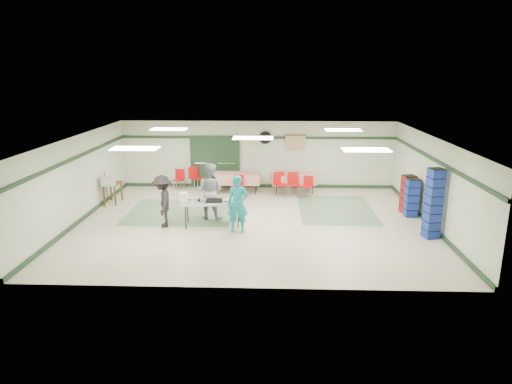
{
  "coord_description": "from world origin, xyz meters",
  "views": [
    {
      "loc": [
        0.6,
        -13.67,
        4.67
      ],
      "look_at": [
        0.1,
        -0.3,
        1.07
      ],
      "focal_mm": 32.0,
      "sensor_mm": 36.0,
      "label": 1
    }
  ],
  "objects_px": {
    "volunteer_teal": "(238,204)",
    "chair_b": "(280,182)",
    "office_printer": "(108,181)",
    "chair_d": "(238,183)",
    "dining_table_b": "(237,178)",
    "chair_c": "(308,184)",
    "chair_loose_b": "(179,177)",
    "chair_loose_a": "(195,176)",
    "chair_a": "(294,182)",
    "crate_stack_red": "(408,194)",
    "printer_table": "(112,186)",
    "crate_stack_blue_b": "(433,204)",
    "volunteer_grey": "(210,191)",
    "serving_table": "(212,203)",
    "broom": "(106,188)",
    "dining_table_a": "(293,178)",
    "volunteer_dark": "(163,201)",
    "crate_stack_blue_a": "(412,198)"
  },
  "relations": [
    {
      "from": "chair_b",
      "to": "office_printer",
      "type": "relative_size",
      "value": 2.15
    },
    {
      "from": "volunteer_teal",
      "to": "chair_loose_b",
      "type": "bearing_deg",
      "value": 120.81
    },
    {
      "from": "volunteer_dark",
      "to": "volunteer_teal",
      "type": "bearing_deg",
      "value": 67.03
    },
    {
      "from": "chair_a",
      "to": "serving_table",
      "type": "bearing_deg",
      "value": -136.24
    },
    {
      "from": "chair_a",
      "to": "chair_d",
      "type": "xyz_separation_m",
      "value": [
        -2.11,
        -0.01,
        -0.07
      ]
    },
    {
      "from": "volunteer_dark",
      "to": "crate_stack_red",
      "type": "bearing_deg",
      "value": 89.02
    },
    {
      "from": "volunteer_grey",
      "to": "volunteer_dark",
      "type": "height_order",
      "value": "volunteer_grey"
    },
    {
      "from": "chair_b",
      "to": "broom",
      "type": "distance_m",
      "value": 6.29
    },
    {
      "from": "chair_loose_b",
      "to": "office_printer",
      "type": "height_order",
      "value": "office_printer"
    },
    {
      "from": "volunteer_grey",
      "to": "chair_d",
      "type": "distance_m",
      "value": 2.83
    },
    {
      "from": "volunteer_grey",
      "to": "broom",
      "type": "relative_size",
      "value": 1.44
    },
    {
      "from": "volunteer_teal",
      "to": "volunteer_grey",
      "type": "bearing_deg",
      "value": 129.72
    },
    {
      "from": "dining_table_a",
      "to": "chair_loose_a",
      "type": "xyz_separation_m",
      "value": [
        -3.95,
        0.4,
        -0.01
      ]
    },
    {
      "from": "volunteer_grey",
      "to": "serving_table",
      "type": "bearing_deg",
      "value": 117.18
    },
    {
      "from": "serving_table",
      "to": "crate_stack_red",
      "type": "bearing_deg",
      "value": 9.21
    },
    {
      "from": "chair_a",
      "to": "crate_stack_blue_b",
      "type": "height_order",
      "value": "crate_stack_blue_b"
    },
    {
      "from": "dining_table_a",
      "to": "crate_stack_red",
      "type": "distance_m",
      "value": 4.45
    },
    {
      "from": "printer_table",
      "to": "office_printer",
      "type": "relative_size",
      "value": 1.84
    },
    {
      "from": "office_printer",
      "to": "chair_d",
      "type": "bearing_deg",
      "value": 3.62
    },
    {
      "from": "serving_table",
      "to": "chair_b",
      "type": "height_order",
      "value": "chair_b"
    },
    {
      "from": "crate_stack_blue_b",
      "to": "chair_loose_b",
      "type": "bearing_deg",
      "value": 148.27
    },
    {
      "from": "chair_c",
      "to": "chair_loose_a",
      "type": "relative_size",
      "value": 0.88
    },
    {
      "from": "volunteer_teal",
      "to": "office_printer",
      "type": "xyz_separation_m",
      "value": [
        -4.74,
        2.52,
        0.06
      ]
    },
    {
      "from": "volunteer_teal",
      "to": "chair_b",
      "type": "xyz_separation_m",
      "value": [
        1.29,
        3.99,
        -0.28
      ]
    },
    {
      "from": "chair_b",
      "to": "chair_d",
      "type": "bearing_deg",
      "value": 159.96
    },
    {
      "from": "chair_a",
      "to": "volunteer_dark",
      "type": "bearing_deg",
      "value": -147.71
    },
    {
      "from": "volunteer_grey",
      "to": "chair_loose_a",
      "type": "bearing_deg",
      "value": -59.19
    },
    {
      "from": "dining_table_b",
      "to": "crate_stack_blue_a",
      "type": "xyz_separation_m",
      "value": [
        5.93,
        -2.85,
        0.06
      ]
    },
    {
      "from": "volunteer_teal",
      "to": "crate_stack_blue_a",
      "type": "relative_size",
      "value": 1.36
    },
    {
      "from": "chair_d",
      "to": "printer_table",
      "type": "xyz_separation_m",
      "value": [
        -4.44,
        -1.1,
        0.13
      ]
    },
    {
      "from": "volunteer_teal",
      "to": "dining_table_b",
      "type": "height_order",
      "value": "volunteer_teal"
    },
    {
      "from": "chair_a",
      "to": "office_printer",
      "type": "relative_size",
      "value": 2.13
    },
    {
      "from": "volunteer_dark",
      "to": "chair_loose_b",
      "type": "relative_size",
      "value": 1.94
    },
    {
      "from": "serving_table",
      "to": "volunteer_teal",
      "type": "height_order",
      "value": "volunteer_teal"
    },
    {
      "from": "chair_a",
      "to": "printer_table",
      "type": "relative_size",
      "value": 1.16
    },
    {
      "from": "volunteer_teal",
      "to": "volunteer_dark",
      "type": "relative_size",
      "value": 1.06
    },
    {
      "from": "volunteer_grey",
      "to": "broom",
      "type": "distance_m",
      "value": 4.02
    },
    {
      "from": "volunteer_dark",
      "to": "dining_table_b",
      "type": "xyz_separation_m",
      "value": [
        1.95,
        4.15,
        -0.24
      ]
    },
    {
      "from": "dining_table_b",
      "to": "chair_c",
      "type": "height_order",
      "value": "chair_c"
    },
    {
      "from": "volunteer_dark",
      "to": "office_printer",
      "type": "xyz_separation_m",
      "value": [
        -2.42,
        2.12,
        0.11
      ]
    },
    {
      "from": "volunteer_teal",
      "to": "chair_b",
      "type": "height_order",
      "value": "volunteer_teal"
    },
    {
      "from": "volunteer_dark",
      "to": "crate_stack_blue_b",
      "type": "relative_size",
      "value": 0.79
    },
    {
      "from": "dining_table_a",
      "to": "printer_table",
      "type": "distance_m",
      "value": 6.78
    },
    {
      "from": "chair_b",
      "to": "printer_table",
      "type": "bearing_deg",
      "value": 170.0
    },
    {
      "from": "volunteer_teal",
      "to": "chair_d",
      "type": "height_order",
      "value": "volunteer_teal"
    },
    {
      "from": "printer_table",
      "to": "volunteer_teal",
      "type": "bearing_deg",
      "value": -29.09
    },
    {
      "from": "printer_table",
      "to": "chair_b",
      "type": "bearing_deg",
      "value": 12.6
    },
    {
      "from": "chair_loose_a",
      "to": "crate_stack_blue_b",
      "type": "xyz_separation_m",
      "value": [
        7.68,
        -5.24,
        0.46
      ]
    },
    {
      "from": "chair_a",
      "to": "crate_stack_red",
      "type": "height_order",
      "value": "crate_stack_red"
    },
    {
      "from": "dining_table_a",
      "to": "chair_d",
      "type": "xyz_separation_m",
      "value": [
        -2.13,
        -0.57,
        -0.07
      ]
    }
  ]
}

